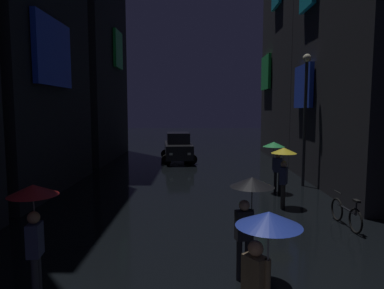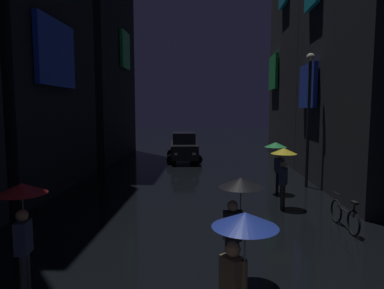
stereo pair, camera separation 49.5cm
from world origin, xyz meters
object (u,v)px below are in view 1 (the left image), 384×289
Objects in this scene: pedestrian_midstreet_left_green at (275,153)px; pedestrian_foreground_left_black at (249,199)px; pedestrian_foreground_right_red at (34,210)px; pedestrian_far_right_yellow at (284,161)px; streetlamp_right_far at (305,105)px; pedestrian_near_crossing_blue at (264,243)px; bicycle_parked_at_storefront at (346,214)px; car_distant at (178,148)px.

pedestrian_midstreet_left_green is 7.67m from pedestrian_foreground_left_black.
pedestrian_far_right_yellow is at bearing 44.68° from pedestrian_foreground_right_red.
pedestrian_midstreet_left_green and pedestrian_foreground_left_black have the same top height.
pedestrian_foreground_right_red is 1.00× the size of pedestrian_far_right_yellow.
pedestrian_far_right_yellow is at bearing -94.90° from pedestrian_midstreet_left_green.
pedestrian_foreground_right_red is at bearing -135.32° from pedestrian_far_right_yellow.
pedestrian_near_crossing_blue is at bearing -109.88° from streetlamp_right_far.
pedestrian_midstreet_left_green is 4.56m from bicycle_parked_at_storefront.
streetlamp_right_far is (6.05, -7.15, 2.72)m from car_distant.
pedestrian_foreground_left_black is 0.36× the size of streetlamp_right_far.
pedestrian_foreground_left_black is (4.02, 0.76, 0.00)m from pedestrian_foreground_right_red.
pedestrian_foreground_left_black is 2.26m from pedestrian_near_crossing_blue.
pedestrian_near_crossing_blue is at bearing -21.07° from pedestrian_foreground_right_red.
pedestrian_far_right_yellow is 11.37m from car_distant.
bicycle_parked_at_storefront is 6.33m from streetlamp_right_far.
streetlamp_right_far reaches higher than pedestrian_far_right_yellow.
car_distant is (-2.29, 15.70, -0.74)m from pedestrian_foreground_left_black.
pedestrian_near_crossing_blue reaches higher than car_distant.
pedestrian_midstreet_left_green is at bearing 105.49° from bicycle_parked_at_storefront.
pedestrian_foreground_left_black is at bearing -136.96° from bicycle_parked_at_storefront.
pedestrian_midstreet_left_green reaches higher than car_distant.
pedestrian_far_right_yellow is 2.78m from bicycle_parked_at_storefront.
pedestrian_foreground_right_red is 1.16× the size of bicycle_parked_at_storefront.
pedestrian_foreground_left_black is 0.49× the size of car_distant.
pedestrian_midstreet_left_green is 1.00× the size of pedestrian_foreground_left_black.
pedestrian_near_crossing_blue is at bearing -123.04° from bicycle_parked_at_storefront.
car_distant is (-4.30, 10.50, -0.74)m from pedestrian_far_right_yellow.
bicycle_parked_at_storefront is at bearing 43.04° from pedestrian_foreground_left_black.
pedestrian_near_crossing_blue is at bearing -103.69° from pedestrian_midstreet_left_green.
pedestrian_foreground_right_red is 8.48m from pedestrian_far_right_yellow.
pedestrian_foreground_left_black is 1.00× the size of pedestrian_far_right_yellow.
streetlamp_right_far is (1.75, 3.36, 1.97)m from pedestrian_far_right_yellow.
streetlamp_right_far is (3.91, 10.81, 1.97)m from pedestrian_near_crossing_blue.
pedestrian_foreground_left_black is 1.16× the size of bicycle_parked_at_storefront.
car_distant is 9.75m from streetlamp_right_far.
pedestrian_far_right_yellow is (6.03, 5.96, 0.00)m from pedestrian_foreground_right_red.
bicycle_parked_at_storefront is at bearing -56.69° from pedestrian_far_right_yellow.
pedestrian_foreground_left_black is at bearing 10.77° from pedestrian_foreground_right_red.
pedestrian_foreground_right_red is at bearing -129.86° from streetlamp_right_far.
pedestrian_foreground_left_black is at bearing -113.73° from streetlamp_right_far.
pedestrian_midstreet_left_green is 10.22m from pedestrian_foreground_right_red.
streetlamp_right_far is (0.40, 5.41, 3.25)m from bicycle_parked_at_storefront.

